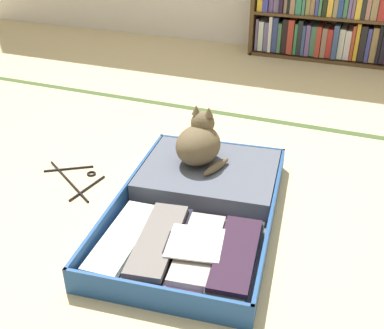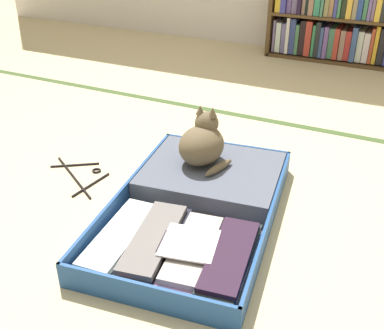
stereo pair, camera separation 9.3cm
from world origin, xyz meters
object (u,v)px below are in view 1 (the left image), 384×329
(open_suitcase, at_px, (200,203))
(clothes_hanger, at_px, (76,179))
(bookshelf, at_px, (338,19))
(black_cat, at_px, (200,143))

(open_suitcase, bearing_deg, clothes_hanger, 177.63)
(bookshelf, xyz_separation_m, black_cat, (-0.32, -2.03, -0.12))
(open_suitcase, distance_m, clothes_hanger, 0.60)
(bookshelf, relative_size, open_suitcase, 1.24)
(bookshelf, xyz_separation_m, clothes_hanger, (-0.83, -2.23, -0.30))
(bookshelf, bearing_deg, black_cat, -98.98)
(open_suitcase, bearing_deg, black_cat, 111.07)
(black_cat, bearing_deg, clothes_hanger, -158.71)
(bookshelf, height_order, clothes_hanger, bookshelf)
(black_cat, relative_size, clothes_hanger, 0.69)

